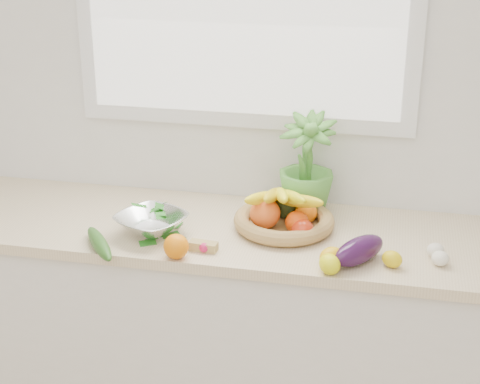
% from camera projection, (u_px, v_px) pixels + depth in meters
% --- Properties ---
extents(back_wall, '(4.50, 0.02, 2.70)m').
position_uv_depth(back_wall, '(245.00, 87.00, 2.80)').
color(back_wall, white).
rests_on(back_wall, ground).
extents(counter_cabinet, '(2.20, 0.58, 0.86)m').
position_uv_depth(counter_cabinet, '(229.00, 335.00, 2.88)').
color(counter_cabinet, silver).
rests_on(counter_cabinet, ground).
extents(countertop, '(2.24, 0.62, 0.04)m').
position_uv_depth(countertop, '(228.00, 232.00, 2.71)').
color(countertop, beige).
rests_on(countertop, counter_cabinet).
extents(orange_loose, '(0.09, 0.09, 0.09)m').
position_uv_depth(orange_loose, '(176.00, 246.00, 2.46)').
color(orange_loose, orange).
rests_on(orange_loose, countertop).
extents(lemon_a, '(0.10, 0.11, 0.07)m').
position_uv_depth(lemon_a, '(330.00, 264.00, 2.36)').
color(lemon_a, yellow).
rests_on(lemon_a, countertop).
extents(lemon_b, '(0.11, 0.11, 0.07)m').
position_uv_depth(lemon_b, '(331.00, 257.00, 2.40)').
color(lemon_b, '#E9AC0C').
rests_on(lemon_b, countertop).
extents(lemon_c, '(0.09, 0.09, 0.06)m').
position_uv_depth(lemon_c, '(392.00, 259.00, 2.40)').
color(lemon_c, '#DBB90B').
rests_on(lemon_c, countertop).
extents(apple, '(0.10, 0.10, 0.08)m').
position_uv_depth(apple, '(303.00, 231.00, 2.57)').
color(apple, red).
rests_on(apple, countertop).
extents(ginger, '(0.10, 0.05, 0.03)m').
position_uv_depth(ginger, '(203.00, 246.00, 2.52)').
color(ginger, tan).
rests_on(ginger, countertop).
extents(garlic_a, '(0.07, 0.07, 0.05)m').
position_uv_depth(garlic_a, '(436.00, 250.00, 2.47)').
color(garlic_a, silver).
rests_on(garlic_a, countertop).
extents(garlic_b, '(0.06, 0.06, 0.04)m').
position_uv_depth(garlic_b, '(319.00, 232.00, 2.60)').
color(garlic_b, white).
rests_on(garlic_b, countertop).
extents(garlic_c, '(0.06, 0.06, 0.05)m').
position_uv_depth(garlic_c, '(440.00, 258.00, 2.41)').
color(garlic_c, white).
rests_on(garlic_c, countertop).
extents(eggplant, '(0.20, 0.23, 0.09)m').
position_uv_depth(eggplant, '(359.00, 250.00, 2.42)').
color(eggplant, '#2C0E33').
rests_on(eggplant, countertop).
extents(cucumber, '(0.20, 0.25, 0.05)m').
position_uv_depth(cucumber, '(99.00, 244.00, 2.52)').
color(cucumber, '#224F17').
rests_on(cucumber, countertop).
extents(radish, '(0.04, 0.04, 0.03)m').
position_uv_depth(radish, '(204.00, 248.00, 2.50)').
color(radish, '#CF1951').
rests_on(radish, countertop).
extents(potted_herb, '(0.23, 0.23, 0.38)m').
position_uv_depth(potted_herb, '(306.00, 163.00, 2.73)').
color(potted_herb, '#4D9235').
rests_on(potted_herb, countertop).
extents(fruit_basket, '(0.45, 0.45, 0.19)m').
position_uv_depth(fruit_basket, '(283.00, 215.00, 2.67)').
color(fruit_basket, '#B47D50').
rests_on(fruit_basket, countertop).
extents(colander_with_spinach, '(0.31, 0.31, 0.12)m').
position_uv_depth(colander_with_spinach, '(151.00, 219.00, 2.62)').
color(colander_with_spinach, white).
rests_on(colander_with_spinach, countertop).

